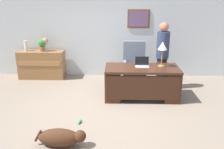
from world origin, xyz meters
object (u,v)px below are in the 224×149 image
at_px(credenza, 42,64).
at_px(vase_with_flowers, 45,43).
at_px(desk, 142,82).
at_px(armchair, 134,67).
at_px(desk_lamp, 163,47).
at_px(dog_toy_bone, 80,122).
at_px(dog_lying, 61,137).
at_px(person_standing, 162,55).
at_px(potted_plant, 43,44).
at_px(vase_empty, 26,46).
at_px(laptop, 142,64).

height_order(credenza, vase_with_flowers, vase_with_flowers).
xyz_separation_m(desk, armchair, (-0.13, 0.92, 0.11)).
height_order(desk_lamp, dog_toy_bone, desk_lamp).
distance_m(credenza, desk_lamp, 3.66).
xyz_separation_m(dog_lying, dog_toy_bone, (0.18, 0.76, -0.13)).
height_order(desk, person_standing, person_standing).
distance_m(vase_with_flowers, potted_plant, 0.10).
bearing_deg(dog_toy_bone, armchair, 61.65).
xyz_separation_m(credenza, armchair, (2.72, -0.53, 0.11)).
height_order(person_standing, dog_toy_bone, person_standing).
bearing_deg(vase_empty, laptop, -22.43).
xyz_separation_m(vase_with_flowers, dog_toy_bone, (1.38, -2.70, -1.05)).
distance_m(person_standing, desk_lamp, 0.65).
relative_size(armchair, dog_lying, 1.38).
distance_m(desk, vase_empty, 3.62).
bearing_deg(vase_with_flowers, credenza, -179.54).
relative_size(credenza, laptop, 4.15).
bearing_deg(person_standing, dog_toy_bone, -134.39).
bearing_deg(desk_lamp, person_standing, 78.79).
xyz_separation_m(credenza, potted_plant, (0.08, 0.00, 0.61)).
bearing_deg(desk, vase_empty, 156.03).
distance_m(laptop, desk_lamp, 0.61).
relative_size(laptop, desk_lamp, 0.54).
bearing_deg(potted_plant, laptop, -25.96).
distance_m(credenza, armchair, 2.77).
xyz_separation_m(vase_empty, potted_plant, (0.50, 0.00, 0.04)).
bearing_deg(dog_lying, person_standing, 52.51).
height_order(vase_empty, dog_toy_bone, vase_empty).
distance_m(credenza, laptop, 3.18).
xyz_separation_m(dog_lying, vase_with_flowers, (-1.21, 3.46, 0.92)).
height_order(desk_lamp, vase_empty, desk_lamp).
bearing_deg(credenza, dog_toy_bone, -60.24).
bearing_deg(dog_toy_bone, desk_lamp, 37.63).
bearing_deg(dog_toy_bone, desk, 43.87).
bearing_deg(desk_lamp, credenza, 157.87).
height_order(laptop, potted_plant, potted_plant).
bearing_deg(vase_with_flowers, dog_toy_bone, -62.92).
relative_size(armchair, person_standing, 0.69).
height_order(dog_lying, vase_empty, vase_empty).
distance_m(armchair, desk_lamp, 1.23).
height_order(vase_empty, potted_plant, potted_plant).
bearing_deg(vase_with_flowers, dog_lying, -70.78).
distance_m(armchair, vase_empty, 3.21).
bearing_deg(desk_lamp, desk, -166.95).
distance_m(person_standing, potted_plant, 3.43).
distance_m(laptop, dog_toy_bone, 2.04).
relative_size(person_standing, potted_plant, 4.83).
height_order(dog_lying, desk_lamp, desk_lamp).
distance_m(dog_lying, potted_plant, 3.79).
bearing_deg(person_standing, vase_with_flowers, 166.31).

